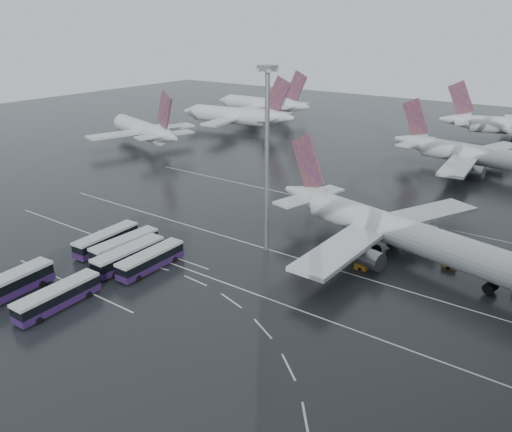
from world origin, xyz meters
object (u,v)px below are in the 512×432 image
Objects in this scene: gse_cart_belly_c at (361,266)px; gse_cart_belly_e at (429,247)px; bus_row_near_b at (125,246)px; gse_cart_belly_a at (450,264)px; bus_row_near_c at (129,256)px; bus_row_near_d at (151,260)px; gse_cart_belly_b at (441,253)px; jet_remote_far at (263,105)px; floodlight_mast at (267,140)px; bus_row_far_a at (7,286)px; airliner_gate_b at (480,156)px; jet_remote_west at (144,130)px; bus_row_near_a at (106,240)px; airliner_main at (390,230)px; jet_remote_mid at (238,116)px; bus_row_far_c at (57,297)px.

gse_cart_belly_e is (6.57, 13.75, 0.08)m from gse_cart_belly_c.
gse_cart_belly_a is at bearing -57.21° from bus_row_near_b.
bus_row_near_d is at bearing -72.63° from bus_row_near_c.
bus_row_near_d reaches higher than gse_cart_belly_b.
floodlight_mast is at bearing 125.49° from jet_remote_far.
bus_row_far_a is (-2.66, -19.54, 0.14)m from bus_row_near_b.
gse_cart_belly_b is (7.28, -57.52, -3.88)m from airliner_gate_b.
bus_row_near_d is 34.26m from gse_cart_belly_c.
jet_remote_far is 21.05× the size of gse_cart_belly_b.
airliner_gate_b is 100.46m from jet_remote_west.
bus_row_near_c is 6.07× the size of gse_cart_belly_b.
gse_cart_belly_e is at bearing -50.18° from bus_row_near_b.
gse_cart_belly_a is at bearing -43.37° from gse_cart_belly_e.
gse_cart_belly_c is at bearing 174.20° from jet_remote_west.
bus_row_near_d is at bearing -33.42° from bus_row_far_a.
jet_remote_west is 3.15× the size of bus_row_far_a.
gse_cart_belly_b is at bearing -49.89° from bus_row_near_c.
jet_remote_far is at bearing 26.85° from bus_row_near_b.
bus_row_near_a is at bearing 1.70° from bus_row_far_a.
airliner_main is at bearing -134.09° from gse_cart_belly_e.
bus_row_near_a is 58.74m from gse_cart_belly_a.
floodlight_mast is (75.51, -107.63, 14.58)m from jet_remote_far.
airliner_main reaches higher than bus_row_near_b.
floodlight_mast is at bearing -134.61° from airliner_main.
gse_cart_belly_a is 14.65m from gse_cart_belly_c.
bus_row_near_b is 0.92× the size of bus_row_far_a.
bus_row_near_a is 5.49× the size of gse_cart_belly_e.
bus_row_near_d is (-29.12, -28.17, -2.77)m from airliner_main.
jet_remote_west is 20.19× the size of gse_cart_belly_a.
jet_remote_mid is 113.69m from gse_cart_belly_b.
jet_remote_far is at bearing 16.54° from bus_row_far_a.
bus_row_near_c is (3.71, -2.35, 0.05)m from bus_row_near_b.
floodlight_mast reaches higher than airliner_gate_b.
bus_row_near_c is at bearing -145.08° from gse_cart_belly_a.
jet_remote_mid reaches higher than bus_row_near_b.
airliner_main is at bearing -59.58° from bus_row_near_a.
jet_remote_mid is 21.63× the size of gse_cart_belly_b.
gse_cart_belly_c is at bearing -125.47° from gse_cart_belly_b.
airliner_main is 4.05× the size of bus_row_near_b.
jet_remote_far is 137.05m from gse_cart_belly_b.
airliner_gate_b is 94.81m from bus_row_near_d.
bus_row_far_a is 68.59m from gse_cart_belly_e.
bus_row_near_b is at bearing -129.89° from airliner_main.
jet_remote_far reaches higher than bus_row_far_a.
floodlight_mast is (67.65, -80.02, 14.48)m from jet_remote_mid.
jet_remote_mid is 112.42m from bus_row_near_d.
bus_row_near_c reaches higher than gse_cart_belly_c.
bus_row_near_b is 5.51× the size of gse_cart_belly_e.
bus_row_far_c is at bearing 108.61° from jet_remote_mid.
bus_row_far_c is at bearing -76.90° from bus_row_far_a.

